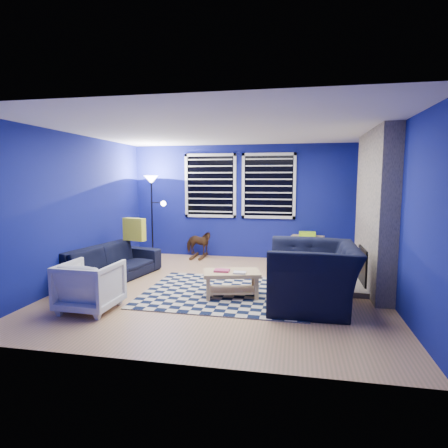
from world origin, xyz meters
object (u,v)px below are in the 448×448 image
Objects in this scene: armchair_big at (312,275)px; floor_lamp at (152,191)px; tv at (364,197)px; sofa at (110,263)px; cabinet at (307,249)px; coffee_table at (231,278)px; armchair_bent at (90,286)px; rocking_horse at (198,243)px.

armchair_big is 0.74× the size of floor_lamp.
tv is 0.49× the size of sofa.
tv is 4.39m from floor_lamp.
coffee_table is at bearing -101.58° from cabinet.
tv is 0.74× the size of armchair_big.
armchair_bent reaches higher than sofa.
tv reaches higher than armchair_big.
sofa is 1.11× the size of floor_lamp.
tv is at bearing 47.31° from coffee_table.
armchair_bent is at bearing -179.45° from rocking_horse.
sofa is 3.46m from armchair_big.
tv is 2.95m from armchair_big.
cabinet is 3.56m from floor_lamp.
tv reaches higher than rocking_horse.
floor_lamp reaches higher than rocking_horse.
rocking_horse is at bearing 176.31° from tv.
armchair_bent is 3.52m from floor_lamp.
tv reaches higher than armchair_bent.
armchair_big is 1.47× the size of coffee_table.
tv is 3.45m from coffee_table.
armchair_bent is 0.80× the size of coffee_table.
armchair_bent reaches higher than rocking_horse.
sofa is 3.20× the size of rocking_horse.
cabinet is at bearing -127.49° from armchair_bent.
sofa is at bearing -135.92° from cabinet.
sofa reaches higher than coffee_table.
tv is at bearing 157.27° from armchair_big.
coffee_table is at bearing -145.76° from rocking_horse.
cabinet reaches higher than coffee_table.
tv is 1.55m from cabinet.
rocking_horse is 2.88m from coffee_table.
armchair_big reaches higher than armchair_bent.
sofa is at bearing -157.21° from tv.
armchair_bent is 0.40× the size of floor_lamp.
floor_lamp reaches higher than tv.
sofa is 2.22m from floor_lamp.
armchair_bent is at bearing -152.98° from coffee_table.
cabinet is (2.93, 3.55, -0.05)m from armchair_bent.
rocking_horse is 0.86× the size of cabinet.
armchair_big is 1.18m from coffee_table.
floor_lamp is at bearing 112.43° from rocking_horse.
floor_lamp reaches higher than coffee_table.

